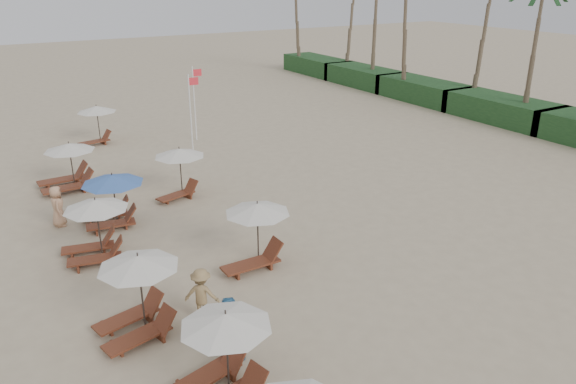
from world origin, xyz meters
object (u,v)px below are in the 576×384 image
lounger_station_5 (66,168)px  inland_station_1 (178,166)px  lounger_station_1 (219,356)px  flag_pole_near (191,111)px  lounger_station_2 (134,296)px  beachgoer_mid_a (228,330)px  beachgoer_mid_b (202,294)px  beachgoer_far_b (57,206)px  lounger_station_3 (93,229)px  inland_station_2 (95,119)px  lounger_station_4 (110,198)px  inland_station_0 (254,231)px

lounger_station_5 → inland_station_1: inland_station_1 is taller
lounger_station_1 → flag_pole_near: flag_pole_near is taller
lounger_station_5 → flag_pole_near: flag_pole_near is taller
lounger_station_2 → beachgoer_mid_a: (1.68, -2.37, -0.28)m
lounger_station_1 → beachgoer_mid_b: (0.87, 3.16, -0.33)m
lounger_station_2 → beachgoer_far_b: size_ratio=1.52×
lounger_station_3 → inland_station_2: (3.44, 14.38, 0.32)m
beachgoer_mid_a → beachgoer_far_b: size_ratio=1.11×
lounger_station_4 → beachgoer_mid_b: size_ratio=1.64×
lounger_station_3 → beachgoer_mid_b: bearing=-71.4°
lounger_station_5 → beachgoer_far_b: 4.20m
lounger_station_2 → lounger_station_5: 12.67m
lounger_station_1 → beachgoer_far_b: bearing=97.2°
lounger_station_3 → lounger_station_4: (1.22, 2.58, -0.01)m
lounger_station_2 → flag_pole_near: (7.48, 14.42, 1.27)m
lounger_station_1 → lounger_station_4: lounger_station_1 is taller
beachgoer_mid_a → lounger_station_4: bearing=-87.2°
lounger_station_1 → beachgoer_mid_b: 3.30m
inland_station_1 → inland_station_2: size_ratio=1.00×
lounger_station_3 → inland_station_1: (4.58, 3.91, 0.33)m
lounger_station_2 → beachgoer_mid_a: bearing=-54.6°
lounger_station_3 → inland_station_1: inland_station_1 is taller
inland_station_2 → beachgoer_mid_b: inland_station_2 is taller
lounger_station_4 → lounger_station_1: bearing=-91.6°
lounger_station_3 → beachgoer_mid_a: lounger_station_3 is taller
inland_station_2 → beachgoer_mid_a: 21.89m
inland_station_0 → beachgoer_mid_a: size_ratio=1.47×
lounger_station_1 → lounger_station_4: 11.06m
lounger_station_3 → lounger_station_4: size_ratio=0.95×
lounger_station_1 → flag_pole_near: bearing=70.0°
lounger_station_2 → inland_station_1: lounger_station_2 is taller
lounger_station_5 → lounger_station_4: bearing=-81.5°
inland_station_0 → beachgoer_far_b: (-5.13, 6.92, -0.51)m
lounger_station_3 → inland_station_1: bearing=40.5°
beachgoer_far_b → flag_pole_near: size_ratio=0.37×
lounger_station_2 → lounger_station_5: lounger_station_2 is taller
inland_station_0 → beachgoer_mid_b: inland_station_0 is taller
flag_pole_near → lounger_station_3: bearing=-128.5°
inland_station_1 → flag_pole_near: 6.22m
lounger_station_1 → inland_station_0: size_ratio=0.92×
lounger_station_3 → beachgoer_mid_a: bearing=-77.6°
inland_station_0 → inland_station_1: 7.30m
inland_station_1 → beachgoer_far_b: (-5.18, -0.38, -0.65)m
lounger_station_2 → beachgoer_mid_a: size_ratio=1.36×
lounger_station_3 → inland_station_2: inland_station_2 is taller
lounger_station_3 → inland_station_0: size_ratio=0.92×
lounger_station_1 → beachgoer_far_b: (-1.52, 12.01, -0.30)m
lounger_station_4 → inland_station_2: size_ratio=1.03×
beachgoer_mid_a → beachgoer_mid_b: bearing=-93.8°
inland_station_1 → beachgoer_mid_a: 11.73m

